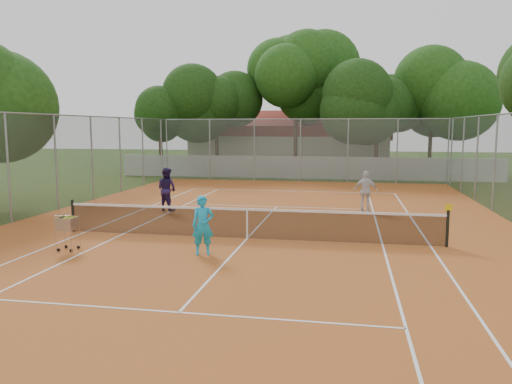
% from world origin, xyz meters
% --- Properties ---
extents(ground, '(120.00, 120.00, 0.00)m').
position_xyz_m(ground, '(0.00, 0.00, 0.00)').
color(ground, '#1F3A10').
rests_on(ground, ground).
extents(court_pad, '(18.00, 34.00, 0.02)m').
position_xyz_m(court_pad, '(0.00, 0.00, 0.01)').
color(court_pad, '#AD5821').
rests_on(court_pad, ground).
extents(court_lines, '(10.98, 23.78, 0.01)m').
position_xyz_m(court_lines, '(0.00, 0.00, 0.02)').
color(court_lines, white).
rests_on(court_lines, court_pad).
extents(tennis_net, '(11.88, 0.10, 0.98)m').
position_xyz_m(tennis_net, '(0.00, 0.00, 0.51)').
color(tennis_net, black).
rests_on(tennis_net, court_pad).
extents(perimeter_fence, '(18.00, 34.00, 4.00)m').
position_xyz_m(perimeter_fence, '(0.00, 0.00, 2.00)').
color(perimeter_fence, slate).
rests_on(perimeter_fence, ground).
extents(boundary_wall, '(26.00, 0.30, 1.50)m').
position_xyz_m(boundary_wall, '(0.00, 19.00, 0.75)').
color(boundary_wall, silver).
rests_on(boundary_wall, ground).
extents(clubhouse, '(16.40, 9.00, 4.40)m').
position_xyz_m(clubhouse, '(-2.00, 29.00, 2.20)').
color(clubhouse, beige).
rests_on(clubhouse, ground).
extents(tropical_trees, '(29.00, 19.00, 10.00)m').
position_xyz_m(tropical_trees, '(0.00, 22.00, 5.00)').
color(tropical_trees, black).
rests_on(tropical_trees, ground).
extents(player_near, '(0.69, 0.56, 1.62)m').
position_xyz_m(player_near, '(-0.80, -2.13, 0.83)').
color(player_near, '#18A3D3').
rests_on(player_near, court_pad).
extents(player_far_left, '(1.06, 0.95, 1.79)m').
position_xyz_m(player_far_left, '(-4.37, 4.62, 0.92)').
color(player_far_left, '#221746').
rests_on(player_far_left, court_pad).
extents(player_far_right, '(1.04, 0.56, 1.69)m').
position_xyz_m(player_far_right, '(3.79, 5.86, 0.87)').
color(player_far_right, silver).
rests_on(player_far_right, court_pad).
extents(ball_hopper, '(0.64, 0.64, 1.05)m').
position_xyz_m(ball_hopper, '(-4.67, -2.42, 0.54)').
color(ball_hopper, '#B3B3BA').
rests_on(ball_hopper, court_pad).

